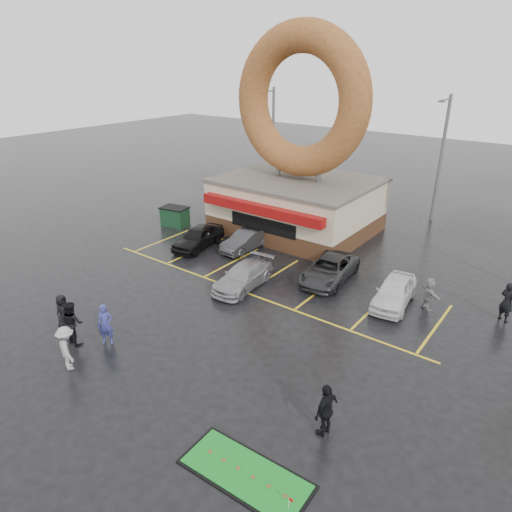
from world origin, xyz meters
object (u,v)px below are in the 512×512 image
Objects in this scene: person_cameraman at (326,410)px; donut_shop at (298,167)px; car_dgrey at (246,240)px; putting_green at (246,474)px; car_white at (394,292)px; dumpster at (175,217)px; car_silver at (243,276)px; person_blue at (106,324)px; streetlight_mid at (441,156)px; streetlight_left at (272,139)px; car_grey at (329,269)px; car_black at (198,237)px.

donut_shop is at bearing -138.32° from person_cameraman.
putting_green is at bearing -48.94° from car_dgrey.
dumpster is at bearing 167.44° from car_white.
car_silver is 12.03m from putting_green.
donut_shop is at bearing 140.32° from car_white.
car_white is at bearing 10.87° from person_blue.
dumpster reaches higher than putting_green.
putting_green is (-1.05, -2.85, -0.93)m from person_cameraman.
car_dgrey is at bearing 128.21° from putting_green.
streetlight_left is at bearing -175.91° from streetlight_mid.
person_cameraman is 3.17m from putting_green.
car_silver is at bearing -120.82° from person_cameraman.
streetlight_left is 1.93× the size of car_grey.
person_blue is at bearing -118.79° from car_grey.
person_blue is (-5.91, -24.66, -3.86)m from streetlight_mid.
car_black is at bearing -35.84° from dumpster.
putting_green is (10.02, -18.46, -4.43)m from donut_shop.
car_white is at bearing -32.30° from donut_shop.
streetlight_left is at bearing 123.82° from putting_green.
car_silver is 1.06× the size of car_white.
car_white is (12.84, 0.47, -0.03)m from car_black.
donut_shop reaches higher than putting_green.
car_black reaches higher than car_silver.
putting_green is (8.94, -1.75, -0.89)m from person_blue.
car_grey is at bearing -2.99° from car_dgrey.
car_black is 1.10× the size of car_dgrey.
streetlight_mid is 14.25m from car_grey.
person_blue reaches higher than putting_green.
car_black is at bearing -116.40° from donut_shop.
dumpster is (-7.51, -4.51, -3.81)m from donut_shop.
car_silver is 2.31× the size of person_blue.
car_dgrey is at bearing -120.38° from streetlight_mid.
car_white is (2.59, -14.01, -4.10)m from streetlight_mid.
person_blue reaches higher than car_silver.
putting_green is at bearing -48.96° from dumpster.
car_black reaches higher than car_grey.
person_cameraman is (14.32, -9.08, 0.26)m from car_black.
car_silver is 2.36× the size of dumpster.
person_cameraman reaches higher than putting_green.
donut_shop is at bearing 53.21° from person_blue.
donut_shop is at bearing -44.78° from streetlight_left.
person_blue is at bearing -103.49° from streetlight_mid.
streetlight_mid reaches higher than car_dgrey.
streetlight_left is at bearing 97.89° from car_black.
car_grey is 3.88m from car_white.
car_dgrey is at bearing -61.74° from streetlight_left.
person_cameraman is at bearing 69.73° from putting_green.
streetlight_left is at bearing 76.98° from dumpster.
person_blue is at bearing -71.13° from streetlight_left.
donut_shop is 9.56m from dumpster.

